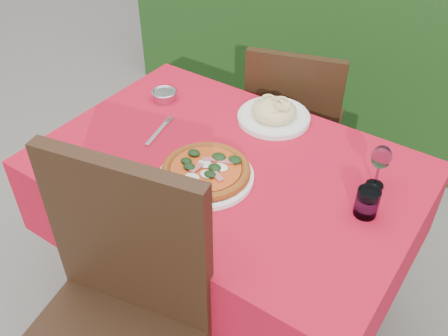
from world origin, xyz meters
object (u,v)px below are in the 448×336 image
Objects in this scene: water_glass at (367,204)px; steel_ramekin at (164,96)px; fork at (157,134)px; wine_glass at (381,159)px; chair_near at (113,317)px; pasta_plate at (274,113)px; pizza_plate at (206,172)px; chair_far at (293,123)px.

water_glass is 1.00× the size of steel_ramekin.
steel_ramekin is (-0.13, 0.20, 0.01)m from fork.
wine_glass reaches higher than water_glass.
water_glass is (0.44, 0.63, 0.18)m from chair_near.
wine_glass is 0.89m from steel_ramekin.
chair_near reaches higher than pasta_plate.
pasta_plate is at bearing 89.27° from pizza_plate.
water_glass is (0.48, -0.28, 0.01)m from pasta_plate.
wine_glass reaches higher than steel_ramekin.
pizza_plate is 1.26× the size of pasta_plate.
chair_far is 0.87m from water_glass.
pizza_plate is 2.22× the size of wine_glass.
steel_ramekin is (-0.89, 0.02, -0.09)m from wine_glass.
pasta_plate is (0.01, 0.42, 0.00)m from pizza_plate.
chair_far is at bearing 57.89° from fork.
steel_ramekin is (-0.36, -0.46, 0.25)m from chair_far.
steel_ramekin is at bearing 110.06° from fork.
chair_near is 0.93m from steel_ramekin.
chair_far is at bearing 131.94° from water_glass.
wine_glass is at bearing 99.55° from water_glass.
steel_ramekin is at bearing 34.89° from chair_far.
steel_ramekin is at bearing 144.97° from pizza_plate.
chair_near is at bearing -85.27° from pizza_plate.
chair_far is at bearing 82.99° from chair_near.
chair_far is 4.33× the size of fork.
fork is (-0.29, 0.10, -0.02)m from pizza_plate.
pizza_plate reaches higher than fork.
pizza_plate is 3.79× the size of water_glass.
pizza_plate is 0.50m from water_glass.
water_glass is at bearing -9.88° from steel_ramekin.
water_glass is (0.55, -0.62, 0.27)m from chair_far.
chair_far reaches higher than steel_ramekin.
pizza_plate is (-0.04, 0.49, 0.16)m from chair_near.
steel_ramekin is at bearing 170.12° from water_glass.
fork is at bearing 54.03° from chair_far.
chair_far is 3.30× the size of pasta_plate.
wine_glass is 0.74× the size of fork.
water_glass is 0.58× the size of wine_glass.
pasta_plate is at bearing 149.61° from water_glass.
pizza_plate is at bearing -31.71° from fork.
wine_glass reaches higher than fork.
fork is at bearing 107.54° from chair_near.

